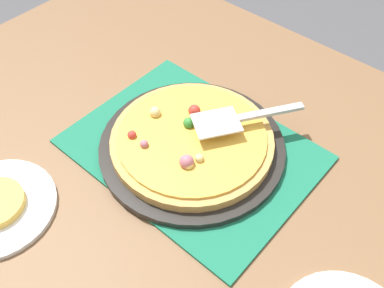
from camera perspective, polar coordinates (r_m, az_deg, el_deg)
name	(u,v)px	position (r m, az deg, el deg)	size (l,w,h in m)	color
dining_table	(192,182)	(0.99, 0.00, -4.95)	(1.40, 1.00, 0.75)	brown
placemat	(192,149)	(0.90, 0.00, -0.71)	(0.48, 0.36, 0.01)	#196B4C
pizza_pan	(192,146)	(0.89, 0.00, -0.30)	(0.38, 0.38, 0.01)	black
pizza	(192,140)	(0.88, -0.03, 0.58)	(0.33, 0.33, 0.05)	tan
pizza_server	(239,118)	(0.87, 6.22, 3.39)	(0.16, 0.22, 0.01)	silver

